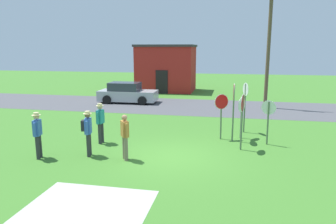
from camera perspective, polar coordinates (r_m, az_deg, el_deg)
ground_plane at (r=12.12m, az=0.36°, el=-8.01°), size 80.00×80.00×0.00m
street_asphalt at (r=22.25m, az=5.53°, el=0.95°), size 60.00×6.40×0.01m
concrete_path at (r=8.85m, az=-14.03°, el=-16.05°), size 3.20×2.40×0.01m
building_background at (r=30.27m, az=-0.31°, el=7.92°), size 5.39×4.18×4.33m
utility_pole at (r=22.53m, az=17.66°, el=11.68°), size 1.80×0.24×8.31m
parked_car_on_street at (r=24.02m, az=-7.34°, el=3.34°), size 4.34×2.09×1.51m
stop_sign_center_cluster at (r=14.62m, az=13.07°, el=0.25°), size 0.33×0.61×1.89m
stop_sign_low_front at (r=15.61m, az=13.69°, el=2.17°), size 0.24×0.60×2.42m
stop_sign_leaning_right at (r=12.85m, az=13.20°, el=-0.08°), size 0.16×0.70×2.27m
stop_sign_rear_right at (r=13.89m, az=17.58°, el=-0.59°), size 0.58×0.25×1.91m
stop_sign_leaning_left at (r=13.98m, az=11.71°, el=1.78°), size 0.07×0.76×2.56m
stop_sign_far_back at (r=14.26m, az=9.55°, el=0.54°), size 0.60×0.37×2.04m
person_near_signs at (r=12.29m, az=-14.24°, el=-3.17°), size 0.42×0.56×1.74m
person_holding_notes at (r=12.61m, az=-22.40°, el=-3.45°), size 0.31×0.56×1.74m
person_with_sunhat at (r=11.63m, az=-7.76°, el=-4.06°), size 0.39×0.48×1.69m
person_on_left at (r=13.83m, az=-12.05°, el=-1.57°), size 0.32×0.57×1.74m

